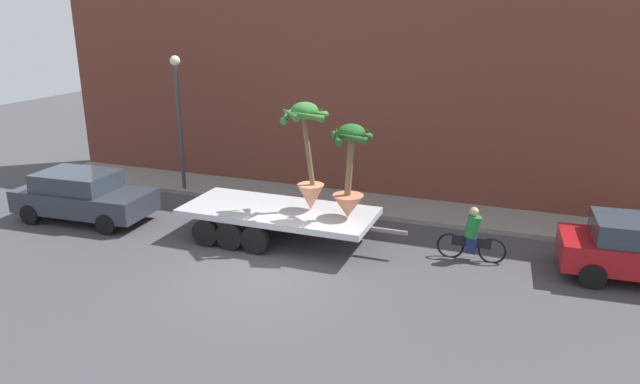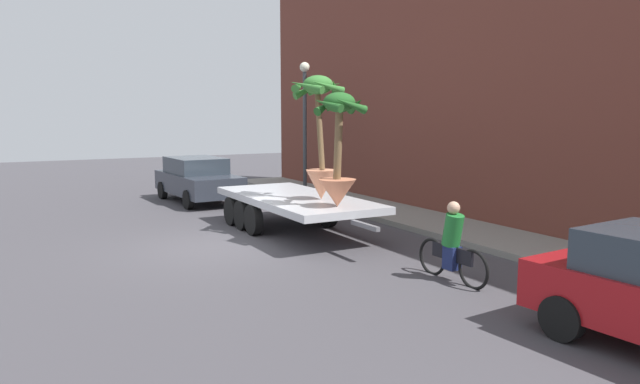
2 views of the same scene
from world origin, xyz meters
The scene contains 9 objects.
ground_plane centered at (0.00, 0.00, 0.00)m, with size 60.00×60.00×0.00m, color #423F44.
sidewalk centered at (0.00, 6.10, 0.07)m, with size 24.00×2.20×0.15m, color gray.
building_facade centered at (0.00, 7.80, 4.33)m, with size 24.00×1.20×8.65m, color brown.
flatbed_trailer centered at (-0.91, 2.28, 0.76)m, with size 6.60×2.46×0.98m.
potted_palm_rear centered at (1.48, 2.32, 2.25)m, with size 1.17×1.20×2.63m.
potted_palm_middle centered at (0.15, 2.55, 2.65)m, with size 1.44×1.46×3.10m.
cyclist centered at (4.78, 2.84, 0.67)m, with size 1.84×0.35×1.54m.
trailing_car centered at (-7.25, 1.65, 0.83)m, with size 4.46×2.13×1.58m.
street_lamp centered at (-5.91, 5.30, 3.23)m, with size 0.36×0.36×4.83m.
Camera 1 is at (6.00, -11.91, 6.45)m, focal length 32.08 mm.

